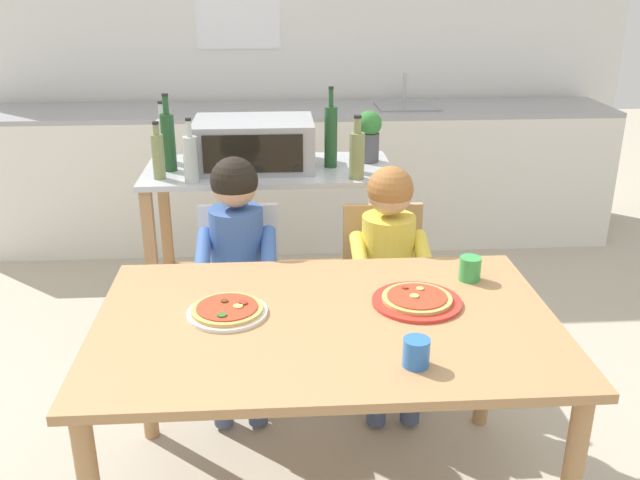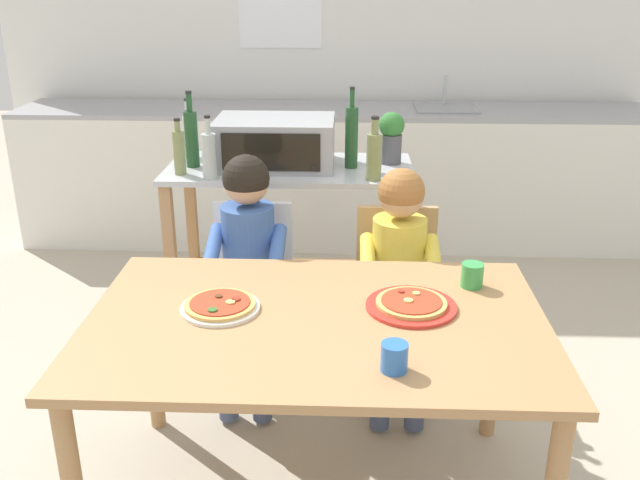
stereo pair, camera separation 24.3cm
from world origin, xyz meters
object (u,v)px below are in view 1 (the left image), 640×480
bottle_tall_green_wine (331,136)px  drinking_cup_blue (416,352)px  kitchen_island_cart (271,227)px  potted_herb_plant (369,134)px  bottle_clear_vinegar (164,138)px  bottle_brown_beer (357,153)px  dining_chair_left (240,287)px  child_in_blue_striped_shirt (237,255)px  pizza_plate_white (227,311)px  dining_table (326,342)px  dining_chair_right (384,286)px  drinking_cup_green (470,269)px  bottle_dark_olive_oil (191,158)px  bottle_squat_spirits (168,140)px  child_in_yellow_shirt (390,260)px  pizza_plate_red_rimmed (417,300)px  toaster_oven (254,144)px

bottle_tall_green_wine → drinking_cup_blue: 1.51m
kitchen_island_cart → drinking_cup_blue: bearing=-74.6°
bottle_tall_green_wine → potted_herb_plant: bottle_tall_green_wine is taller
bottle_clear_vinegar → bottle_brown_beer: bearing=-21.5°
kitchen_island_cart → dining_chair_left: (-0.14, -0.41, -0.12)m
potted_herb_plant → drinking_cup_blue: (-0.07, -1.56, -0.26)m
child_in_blue_striped_shirt → pizza_plate_white: 0.61m
kitchen_island_cart → dining_table: kitchen_island_cart is taller
bottle_brown_beer → dining_table: bearing=-101.9°
bottle_tall_green_wine → dining_chair_right: 0.74m
kitchen_island_cart → child_in_blue_striped_shirt: child_in_blue_striped_shirt is taller
bottle_tall_green_wine → pizza_plate_white: size_ratio=1.44×
dining_chair_left → dining_chair_right: same height
potted_herb_plant → bottle_clear_vinegar: bearing=176.3°
drinking_cup_green → potted_herb_plant: bearing=103.1°
bottle_dark_olive_oil → child_in_blue_striped_shirt: size_ratio=0.27×
bottle_squat_spirits → child_in_blue_striped_shirt: 0.70m
dining_chair_left → child_in_yellow_shirt: child_in_yellow_shirt is taller
drinking_cup_blue → bottle_dark_olive_oil: bearing=120.3°
potted_herb_plant → pizza_plate_white: (-0.61, -1.22, -0.29)m
pizza_plate_red_rimmed → drinking_cup_blue: (-0.08, -0.38, 0.03)m
dining_chair_left → drinking_cup_green: bearing=-31.4°
bottle_squat_spirits → pizza_plate_red_rimmed: (0.94, -1.08, -0.30)m
dining_chair_left → bottle_tall_green_wine: bearing=43.8°
kitchen_island_cart → drinking_cup_blue: size_ratio=13.94×
child_in_blue_striped_shirt → pizza_plate_red_rimmed: (0.62, -0.57, 0.06)m
bottle_dark_olive_oil → toaster_oven: bearing=41.5°
child_in_blue_striped_shirt → dining_chair_right: bearing=7.8°
toaster_oven → bottle_squat_spirits: bottle_squat_spirits is taller
dining_table → drinking_cup_green: 0.60m
pizza_plate_red_rimmed → bottle_clear_vinegar: bearing=128.2°
bottle_dark_olive_oil → bottle_squat_spirits: bottle_squat_spirits is taller
dining_table → drinking_cup_blue: 0.39m
kitchen_island_cart → potted_herb_plant: 0.65m
toaster_oven → dining_chair_right: size_ratio=0.67×
pizza_plate_white → bottle_squat_spirits: bearing=105.7°
pizza_plate_red_rimmed → drinking_cup_blue: 0.39m
bottle_squat_spirits → bottle_clear_vinegar: bearing=105.3°
bottle_tall_green_wine → toaster_oven: bearing=177.0°
toaster_oven → potted_herb_plant: size_ratio=2.24×
child_in_yellow_shirt → pizza_plate_white: bearing=-137.4°
bottle_squat_spirits → dining_chair_left: bottle_squat_spirits is taller
kitchen_island_cart → bottle_dark_olive_oil: (-0.33, -0.22, 0.40)m
bottle_squat_spirits → drinking_cup_green: bearing=-38.1°
potted_herb_plant → bottle_dark_olive_oil: bearing=-159.7°
bottle_tall_green_wine → dining_chair_right: (0.20, -0.44, -0.56)m
pizza_plate_white → bottle_clear_vinegar: bearing=105.6°
kitchen_island_cart → toaster_oven: bearing=168.8°
dining_table → bottle_brown_beer: bearing=78.1°
potted_herb_plant → dining_chair_left: 0.96m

